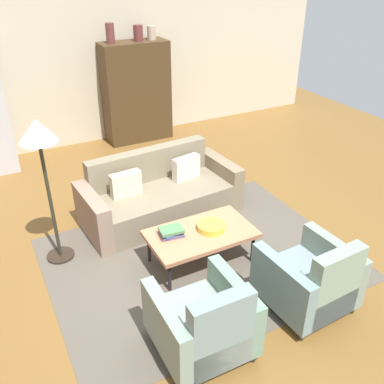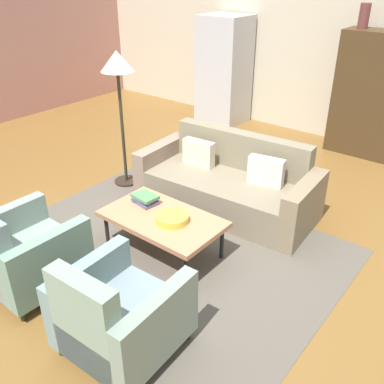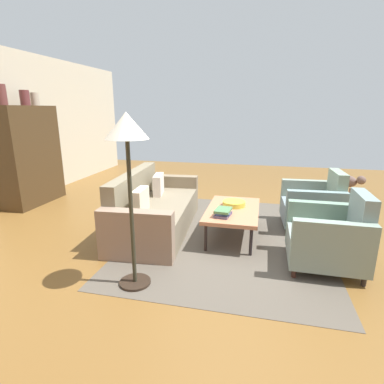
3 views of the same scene
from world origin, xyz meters
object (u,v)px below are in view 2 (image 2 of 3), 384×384
couch (229,184)px  book_stack (145,199)px  armchair_left (23,255)px  coffee_table (162,220)px  fruit_bowl (172,218)px  refrigerator (224,70)px  armchair_right (116,318)px  vase_tall (364,16)px  floor_lamp (118,74)px  cabinet (378,96)px

couch → book_stack: (-0.32, -1.09, 0.17)m
couch → armchair_left: 2.43m
coffee_table → fruit_bowl: (0.13, -0.00, 0.07)m
book_stack → fruit_bowl: bearing=-11.8°
armchair_left → book_stack: bearing=78.1°
fruit_bowl → refrigerator: (-2.04, 3.76, 0.48)m
coffee_table → armchair_right: armchair_right is taller
armchair_right → vase_tall: vase_tall is taller
couch → armchair_left: bearing=71.8°
vase_tall → book_stack: bearing=-100.2°
couch → armchair_right: size_ratio=2.45×
armchair_left → book_stack: (0.28, 1.26, 0.12)m
fruit_bowl → vase_tall: (0.22, 3.86, 1.52)m
vase_tall → floor_lamp: 3.54m
floor_lamp → cabinet: bearing=54.0°
cabinet → fruit_bowl: bearing=-99.2°
couch → armchair_right: armchair_right is taller
armchair_left → cabinet: (1.36, 5.03, 0.56)m
coffee_table → armchair_left: 1.31m
armchair_right → armchair_left: bearing=177.2°
coffee_table → book_stack: 0.35m
fruit_bowl → cabinet: size_ratio=0.18×
cabinet → floor_lamp: 3.77m
couch → vase_tall: vase_tall is taller
fruit_bowl → cabinet: (0.62, 3.86, 0.45)m
floor_lamp → armchair_left: bearing=-67.4°
armchair_right → refrigerator: (-2.51, 4.93, 0.58)m
refrigerator → armchair_right: bearing=-63.0°
cabinet → floor_lamp: cabinet is taller
coffee_table → cabinet: size_ratio=0.67×
armchair_right → fruit_bowl: size_ratio=2.76×
armchair_left → refrigerator: bearing=105.3°
fruit_bowl → book_stack: bearing=168.2°
armchair_right → floor_lamp: floor_lamp is taller
vase_tall → floor_lamp: size_ratio=0.19×
fruit_bowl → book_stack: size_ratio=1.12×
couch → refrigerator: size_ratio=1.17×
coffee_table → cabinet: 3.97m
coffee_table → fruit_bowl: size_ratio=3.76×
cabinet → couch: bearing=-105.9°
couch → cabinet: bearing=-109.9°
fruit_bowl → cabinet: 3.94m
armchair_right → cabinet: bearing=85.5°
coffee_table → fruit_bowl: 0.15m
armchair_right → book_stack: bearing=123.5°
armchair_left → refrigerator: refrigerator is taller
cabinet → refrigerator: bearing=-177.7°
armchair_right → vase_tall: bearing=90.0°
cabinet → vase_tall: (-0.40, -0.00, 1.07)m
armchair_left → cabinet: cabinet is taller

